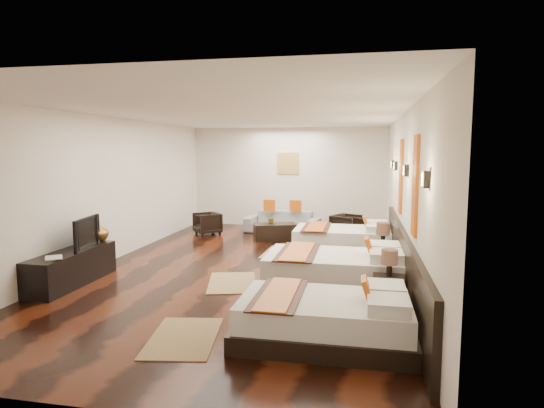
% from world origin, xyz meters
% --- Properties ---
extents(floor, '(5.50, 9.50, 0.01)m').
position_xyz_m(floor, '(0.00, 0.00, 0.00)').
color(floor, black).
rests_on(floor, ground).
extents(ceiling, '(5.50, 9.50, 0.01)m').
position_xyz_m(ceiling, '(0.00, 0.00, 2.80)').
color(ceiling, white).
rests_on(ceiling, floor).
extents(back_wall, '(5.50, 0.01, 2.80)m').
position_xyz_m(back_wall, '(0.00, 4.75, 1.40)').
color(back_wall, silver).
rests_on(back_wall, floor).
extents(left_wall, '(0.01, 9.50, 2.80)m').
position_xyz_m(left_wall, '(-2.75, 0.00, 1.40)').
color(left_wall, silver).
rests_on(left_wall, floor).
extents(right_wall, '(0.01, 9.50, 2.80)m').
position_xyz_m(right_wall, '(2.75, 0.00, 1.40)').
color(right_wall, silver).
rests_on(right_wall, floor).
extents(headboard_panel, '(0.08, 6.60, 0.90)m').
position_xyz_m(headboard_panel, '(2.71, -0.80, 0.45)').
color(headboard_panel, black).
rests_on(headboard_panel, floor).
extents(bed_near, '(1.99, 1.25, 0.76)m').
position_xyz_m(bed_near, '(1.70, -2.99, 0.26)').
color(bed_near, black).
rests_on(bed_near, floor).
extents(bed_mid, '(2.21, 1.39, 0.84)m').
position_xyz_m(bed_mid, '(1.70, -1.00, 0.29)').
color(bed_mid, black).
rests_on(bed_mid, floor).
extents(bed_far, '(2.08, 1.31, 0.79)m').
position_xyz_m(bed_far, '(1.70, 1.62, 0.27)').
color(bed_far, black).
rests_on(bed_far, floor).
extents(nightstand_a, '(0.42, 0.42, 0.82)m').
position_xyz_m(nightstand_a, '(2.44, -1.77, 0.29)').
color(nightstand_a, black).
rests_on(nightstand_a, floor).
extents(nightstand_b, '(0.45, 0.45, 0.88)m').
position_xyz_m(nightstand_b, '(2.44, 0.20, 0.31)').
color(nightstand_b, black).
rests_on(nightstand_b, floor).
extents(jute_mat_near, '(0.93, 1.30, 0.01)m').
position_xyz_m(jute_mat_near, '(0.07, -3.23, 0.01)').
color(jute_mat_near, olive).
rests_on(jute_mat_near, floor).
extents(jute_mat_mid, '(1.02, 1.35, 0.01)m').
position_xyz_m(jute_mat_mid, '(0.01, -1.01, 0.01)').
color(jute_mat_mid, olive).
rests_on(jute_mat_mid, floor).
extents(jute_mat_far, '(0.80, 1.23, 0.01)m').
position_xyz_m(jute_mat_far, '(0.45, 1.31, 0.01)').
color(jute_mat_far, olive).
rests_on(jute_mat_far, floor).
extents(tv_console, '(0.50, 1.80, 0.55)m').
position_xyz_m(tv_console, '(-2.50, -1.58, 0.28)').
color(tv_console, black).
rests_on(tv_console, floor).
extents(tv, '(0.26, 0.90, 0.52)m').
position_xyz_m(tv, '(-2.45, -1.36, 0.81)').
color(tv, black).
rests_on(tv, tv_console).
extents(book, '(0.37, 0.39, 0.03)m').
position_xyz_m(book, '(-2.50, -2.20, 0.56)').
color(book, black).
rests_on(book, tv_console).
extents(figurine, '(0.39, 0.39, 0.36)m').
position_xyz_m(figurine, '(-2.50, -0.79, 0.73)').
color(figurine, brown).
rests_on(figurine, tv_console).
extents(sofa, '(2.02, 0.98, 0.57)m').
position_xyz_m(sofa, '(0.02, 3.68, 0.28)').
color(sofa, gray).
rests_on(sofa, floor).
extents(armchair_left, '(0.86, 0.86, 0.56)m').
position_xyz_m(armchair_left, '(-1.84, 3.07, 0.28)').
color(armchair_left, black).
rests_on(armchair_left, floor).
extents(armchair_right, '(0.89, 0.88, 0.60)m').
position_xyz_m(armchair_right, '(1.73, 3.15, 0.30)').
color(armchair_right, black).
rests_on(armchair_right, floor).
extents(coffee_table, '(1.11, 0.82, 0.40)m').
position_xyz_m(coffee_table, '(0.02, 2.63, 0.20)').
color(coffee_table, black).
rests_on(coffee_table, floor).
extents(table_plant, '(0.24, 0.21, 0.26)m').
position_xyz_m(table_plant, '(-0.07, 2.68, 0.53)').
color(table_plant, '#20591D').
rests_on(table_plant, coffee_table).
extents(orange_panel_a, '(0.04, 0.40, 1.30)m').
position_xyz_m(orange_panel_a, '(2.73, -1.90, 1.70)').
color(orange_panel_a, '#D86014').
rests_on(orange_panel_a, right_wall).
extents(orange_panel_b, '(0.04, 0.40, 1.30)m').
position_xyz_m(orange_panel_b, '(2.73, 0.30, 1.70)').
color(orange_panel_b, '#D86014').
rests_on(orange_panel_b, right_wall).
extents(sconce_near, '(0.07, 0.12, 0.18)m').
position_xyz_m(sconce_near, '(2.70, -3.00, 1.85)').
color(sconce_near, black).
rests_on(sconce_near, right_wall).
extents(sconce_mid, '(0.07, 0.12, 0.18)m').
position_xyz_m(sconce_mid, '(2.70, -0.80, 1.85)').
color(sconce_mid, black).
rests_on(sconce_mid, right_wall).
extents(sconce_far, '(0.07, 0.12, 0.18)m').
position_xyz_m(sconce_far, '(2.70, 1.40, 1.85)').
color(sconce_far, black).
rests_on(sconce_far, right_wall).
extents(sconce_lounge, '(0.07, 0.12, 0.18)m').
position_xyz_m(sconce_lounge, '(2.70, 2.30, 1.85)').
color(sconce_lounge, black).
rests_on(sconce_lounge, right_wall).
extents(gold_artwork, '(0.60, 0.04, 0.60)m').
position_xyz_m(gold_artwork, '(0.00, 4.73, 1.80)').
color(gold_artwork, '#AD873F').
rests_on(gold_artwork, back_wall).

